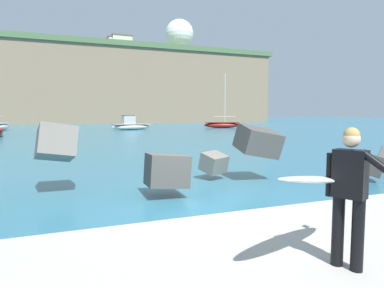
{
  "coord_description": "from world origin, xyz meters",
  "views": [
    {
      "loc": [
        -3.15,
        -7.66,
        2.18
      ],
      "look_at": [
        0.1,
        0.5,
        1.4
      ],
      "focal_mm": 31.88,
      "sensor_mm": 36.0,
      "label": 1
    }
  ],
  "objects_px": {
    "boat_near_right": "(222,125)",
    "radar_dome": "(179,36)",
    "surfer_with_board": "(340,186)",
    "station_building_west": "(115,47)",
    "boat_near_left": "(131,125)",
    "station_building_central": "(121,47)"
  },
  "relations": [
    {
      "from": "boat_near_right",
      "to": "radar_dome",
      "type": "bearing_deg",
      "value": 78.09
    },
    {
      "from": "surfer_with_board",
      "to": "station_building_west",
      "type": "bearing_deg",
      "value": 82.42
    },
    {
      "from": "surfer_with_board",
      "to": "boat_near_left",
      "type": "xyz_separation_m",
      "value": [
        6.15,
        42.96,
        -0.65
      ]
    },
    {
      "from": "boat_near_right",
      "to": "station_building_west",
      "type": "xyz_separation_m",
      "value": [
        -7.76,
        52.85,
        20.57
      ]
    },
    {
      "from": "surfer_with_board",
      "to": "boat_near_left",
      "type": "distance_m",
      "value": 43.4
    },
    {
      "from": "boat_near_right",
      "to": "surfer_with_board",
      "type": "bearing_deg",
      "value": -115.03
    },
    {
      "from": "surfer_with_board",
      "to": "radar_dome",
      "type": "bearing_deg",
      "value": 71.53
    },
    {
      "from": "boat_near_left",
      "to": "boat_near_right",
      "type": "xyz_separation_m",
      "value": [
        14.54,
        1.35,
        -0.1
      ]
    },
    {
      "from": "surfer_with_board",
      "to": "station_building_west",
      "type": "relative_size",
      "value": 0.33
    },
    {
      "from": "boat_near_left",
      "to": "station_building_west",
      "type": "height_order",
      "value": "station_building_west"
    },
    {
      "from": "boat_near_left",
      "to": "station_building_central",
      "type": "xyz_separation_m",
      "value": [
        8.51,
        54.34,
        20.76
      ]
    },
    {
      "from": "boat_near_left",
      "to": "station_building_west",
      "type": "distance_m",
      "value": 58.33
    },
    {
      "from": "surfer_with_board",
      "to": "station_building_west",
      "type": "distance_m",
      "value": 100.0
    },
    {
      "from": "surfer_with_board",
      "to": "station_building_central",
      "type": "bearing_deg",
      "value": 81.43
    },
    {
      "from": "radar_dome",
      "to": "station_building_west",
      "type": "bearing_deg",
      "value": 164.42
    },
    {
      "from": "radar_dome",
      "to": "surfer_with_board",
      "type": "bearing_deg",
      "value": -108.47
    },
    {
      "from": "station_building_west",
      "to": "station_building_central",
      "type": "height_order",
      "value": "station_building_central"
    },
    {
      "from": "station_building_central",
      "to": "station_building_west",
      "type": "bearing_deg",
      "value": -175.01
    },
    {
      "from": "surfer_with_board",
      "to": "station_building_west",
      "type": "xyz_separation_m",
      "value": [
        12.93,
        97.15,
        19.82
      ]
    },
    {
      "from": "station_building_west",
      "to": "station_building_central",
      "type": "relative_size",
      "value": 0.83
    },
    {
      "from": "boat_near_right",
      "to": "radar_dome",
      "type": "xyz_separation_m",
      "value": [
        10.1,
        47.87,
        24.3
      ]
    },
    {
      "from": "boat_near_left",
      "to": "radar_dome",
      "type": "distance_m",
      "value": 60.12
    }
  ]
}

